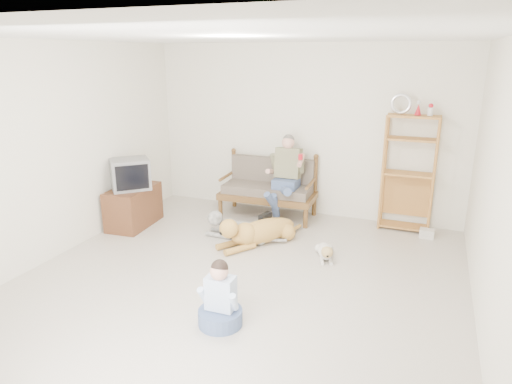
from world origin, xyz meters
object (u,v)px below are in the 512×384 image
at_px(loveseat, 269,186).
at_px(etagere, 408,172).
at_px(tv_stand, 133,206).
at_px(golden_retriever, 257,231).

relative_size(loveseat, etagere, 0.76).
height_order(loveseat, etagere, etagere).
distance_m(tv_stand, golden_retriever, 2.02).
relative_size(tv_stand, golden_retriever, 0.72).
xyz_separation_m(etagere, golden_retriever, (-1.85, -1.34, -0.69)).
distance_m(etagere, golden_retriever, 2.39).
xyz_separation_m(loveseat, etagere, (2.09, 0.16, 0.39)).
bearing_deg(golden_retriever, etagere, 70.49).
relative_size(loveseat, golden_retriever, 1.17).
height_order(tv_stand, golden_retriever, tv_stand).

